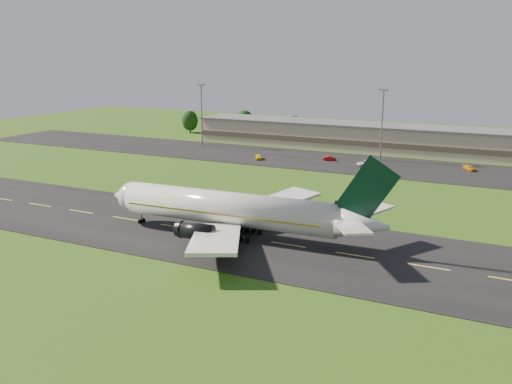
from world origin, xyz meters
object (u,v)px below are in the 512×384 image
at_px(service_vehicle_b, 330,159).
at_px(service_vehicle_c, 365,163).
at_px(terminal, 399,140).
at_px(service_vehicle_d, 469,168).
at_px(light_mast_centre, 382,116).
at_px(service_vehicle_a, 259,157).
at_px(airliner, 232,210).
at_px(light_mast_west, 201,107).

relative_size(service_vehicle_b, service_vehicle_c, 0.69).
xyz_separation_m(terminal, service_vehicle_d, (23.29, -20.04, -3.25)).
distance_m(terminal, service_vehicle_d, 30.90).
height_order(light_mast_centre, service_vehicle_a, light_mast_centre).
distance_m(light_mast_centre, service_vehicle_b, 18.92).
height_order(service_vehicle_c, service_vehicle_d, service_vehicle_c).
distance_m(service_vehicle_a, service_vehicle_d, 57.58).
relative_size(airliner, service_vehicle_a, 11.99).
relative_size(service_vehicle_c, service_vehicle_d, 1.20).
bearing_deg(airliner, service_vehicle_c, 84.90).
bearing_deg(service_vehicle_d, service_vehicle_b, 146.92).
relative_size(service_vehicle_a, service_vehicle_c, 0.81).
xyz_separation_m(airliner, light_mast_centre, (4.31, 79.96, 8.08)).
relative_size(light_mast_west, service_vehicle_a, 4.76).
bearing_deg(service_vehicle_d, service_vehicle_a, 152.36).
height_order(light_mast_west, service_vehicle_d, light_mast_west).
xyz_separation_m(light_mast_west, service_vehicle_a, (28.07, -14.25, -11.91)).
xyz_separation_m(light_mast_centre, service_vehicle_b, (-12.74, -7.11, -12.04)).
distance_m(light_mast_west, service_vehicle_b, 49.28).
height_order(airliner, service_vehicle_c, airliner).
bearing_deg(light_mast_centre, service_vehicle_a, -155.95).
distance_m(service_vehicle_a, service_vehicle_b, 20.48).
relative_size(light_mast_centre, service_vehicle_d, 4.60).
bearing_deg(service_vehicle_c, light_mast_west, -153.85).
distance_m(service_vehicle_b, service_vehicle_d, 37.58).
bearing_deg(service_vehicle_a, airliner, -96.41).
bearing_deg(airliner, service_vehicle_b, 93.81).
bearing_deg(terminal, service_vehicle_b, -121.27).
bearing_deg(service_vehicle_c, airliner, -56.51).
bearing_deg(terminal, service_vehicle_d, -40.71).
bearing_deg(airliner, service_vehicle_a, 110.01).
bearing_deg(service_vehicle_c, terminal, 119.47).
relative_size(terminal, service_vehicle_c, 27.32).
xyz_separation_m(service_vehicle_c, service_vehicle_d, (26.19, 6.08, -0.10)).
xyz_separation_m(service_vehicle_a, service_vehicle_b, (19.19, 7.14, -0.13)).
xyz_separation_m(airliner, terminal, (5.72, 96.14, -0.67)).
distance_m(service_vehicle_b, service_vehicle_c, 11.60).
height_order(airliner, terminal, airliner).
xyz_separation_m(airliner, service_vehicle_c, (2.82, 70.02, -3.82)).
xyz_separation_m(airliner, light_mast_west, (-55.69, 79.96, 8.08)).
relative_size(airliner, service_vehicle_d, 11.59).
xyz_separation_m(terminal, service_vehicle_b, (-14.15, -23.30, -3.29)).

